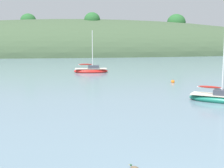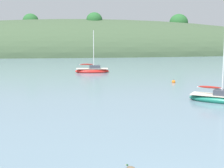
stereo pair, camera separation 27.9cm
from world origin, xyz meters
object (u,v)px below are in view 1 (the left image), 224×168
Objects in this scene: duck_lone_right at (134,168)px; mooring_buoy_inner at (173,82)px; sailboat_black_sloop at (219,98)px; sailboat_orange_cutter at (91,70)px.

mooring_buoy_inner is at bearing 68.11° from duck_lone_right.
mooring_buoy_inner is at bearing 91.49° from sailboat_black_sloop.
sailboat_orange_cutter reaches higher than duck_lone_right.
mooring_buoy_inner is at bearing -53.28° from sailboat_orange_cutter.
sailboat_black_sloop is 16.43m from duck_lone_right.
sailboat_black_sloop is (9.33, -23.64, -0.00)m from sailboat_orange_cutter.
mooring_buoy_inner is 26.37m from duck_lone_right.
duck_lone_right is at bearing -128.08° from sailboat_black_sloop.
sailboat_orange_cutter reaches higher than mooring_buoy_inner.
sailboat_black_sloop is at bearing -68.46° from sailboat_orange_cutter.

